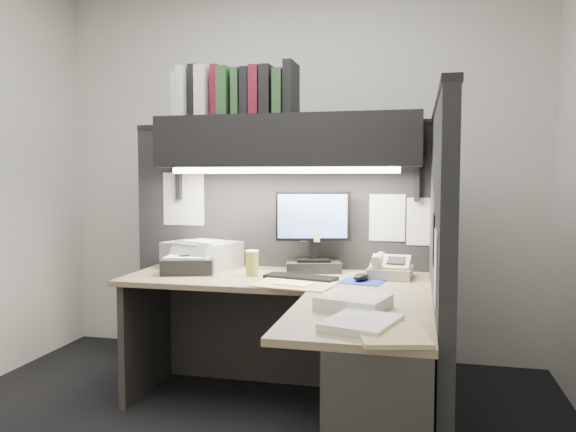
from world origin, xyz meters
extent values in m
cube|color=silver|center=(0.00, 1.50, 1.35)|extent=(3.50, 0.04, 2.70)
cube|color=black|center=(0.03, 0.93, 0.80)|extent=(1.90, 0.06, 1.60)
cube|color=black|center=(0.98, 0.18, 0.80)|extent=(0.06, 1.50, 1.60)
cube|color=#877156|center=(0.10, 0.56, 0.71)|extent=(1.70, 0.68, 0.03)
cube|color=#877156|center=(0.65, -0.21, 0.71)|extent=(0.60, 0.85, 0.03)
cube|color=#302E2B|center=(0.10, 0.86, 0.35)|extent=(1.61, 0.02, 0.70)
cube|color=#302E2B|center=(-0.70, 0.56, 0.35)|extent=(0.04, 0.61, 0.70)
cube|color=#302E2B|center=(0.75, -0.43, 0.35)|extent=(0.38, 0.40, 0.70)
cube|color=black|center=(0.12, 0.75, 1.50)|extent=(1.55, 0.34, 0.30)
cylinder|color=white|center=(0.12, 0.61, 1.33)|extent=(1.32, 0.04, 0.04)
cube|color=black|center=(0.28, 0.77, 0.76)|extent=(0.36, 0.27, 0.06)
cube|color=black|center=(0.28, 0.77, 0.86)|extent=(0.05, 0.05, 0.11)
cube|color=black|center=(0.28, 0.76, 1.06)|extent=(0.44, 0.14, 0.29)
cube|color=#5F89D0|center=(0.28, 0.74, 1.06)|extent=(0.40, 0.11, 0.26)
cube|color=black|center=(0.25, 0.51, 0.74)|extent=(0.42, 0.22, 0.02)
cube|color=navy|center=(0.59, 0.51, 0.73)|extent=(0.26, 0.24, 0.00)
ellipsoid|color=black|center=(0.59, 0.51, 0.75)|extent=(0.11, 0.13, 0.04)
cube|color=#B2AC89|center=(0.73, 0.68, 0.78)|extent=(0.25, 0.26, 0.10)
cylinder|color=#B8B049|center=(-0.04, 0.55, 0.80)|extent=(0.08, 0.08, 0.14)
cube|color=#9C9FA2|center=(-0.43, 0.77, 0.81)|extent=(0.50, 0.46, 0.16)
cube|color=black|center=(-0.43, 0.57, 0.77)|extent=(0.35, 0.32, 0.09)
cube|color=tan|center=(0.25, 0.33, 0.73)|extent=(0.45, 0.33, 0.01)
cube|color=white|center=(0.61, -0.10, 0.76)|extent=(0.33, 0.31, 0.05)
cube|color=white|center=(0.68, -0.40, 0.74)|extent=(0.31, 0.35, 0.03)
cube|color=tan|center=(0.80, -0.51, 0.74)|extent=(0.29, 0.34, 0.02)
cube|color=silver|center=(-0.55, 0.77, 1.78)|extent=(0.05, 0.22, 0.27)
cube|color=silver|center=(-0.50, 0.73, 1.80)|extent=(0.05, 0.22, 0.30)
cube|color=black|center=(-0.44, 0.77, 1.80)|extent=(0.05, 0.22, 0.31)
cube|color=silver|center=(-0.38, 0.73, 1.80)|extent=(0.07, 0.22, 0.30)
cube|color=maroon|center=(-0.30, 0.76, 1.80)|extent=(0.04, 0.22, 0.30)
cube|color=#264C26|center=(-0.25, 0.73, 1.79)|extent=(0.07, 0.22, 0.29)
cube|color=#264C26|center=(-0.17, 0.75, 1.79)|extent=(0.05, 0.22, 0.28)
cube|color=black|center=(-0.12, 0.76, 1.79)|extent=(0.05, 0.22, 0.28)
cube|color=maroon|center=(-0.06, 0.77, 1.79)|extent=(0.06, 0.22, 0.29)
cube|color=black|center=(0.01, 0.76, 1.79)|extent=(0.07, 0.22, 0.29)
cube|color=#264C26|center=(0.08, 0.75, 1.78)|extent=(0.06, 0.22, 0.26)
cube|color=black|center=(0.15, 0.76, 1.80)|extent=(0.06, 0.22, 0.31)
cube|color=white|center=(0.70, 0.90, 1.05)|extent=(0.21, 0.00, 0.28)
cube|color=white|center=(0.92, 0.90, 1.03)|extent=(0.21, 0.00, 0.28)
cube|color=white|center=(-0.60, 0.90, 1.15)|extent=(0.28, 0.00, 0.34)
cube|color=black|center=(0.95, 0.04, 1.02)|extent=(0.00, 0.18, 0.22)
cube|color=white|center=(0.95, -0.31, 0.95)|extent=(0.00, 0.21, 0.28)
camera|label=1|loc=(0.88, -2.48, 1.29)|focal=35.00mm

